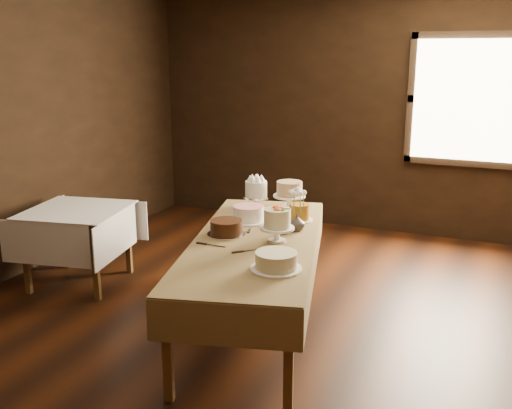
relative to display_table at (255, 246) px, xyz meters
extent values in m
cube|color=black|center=(-0.07, -0.01, -0.68)|extent=(5.00, 6.00, 0.01)
cube|color=black|center=(-0.07, 2.99, 0.72)|extent=(5.00, 0.02, 2.80)
cube|color=#FFEABF|center=(1.23, 2.93, 0.92)|extent=(1.10, 0.05, 1.30)
cube|color=#4F3315|center=(-0.08, -1.15, -0.35)|extent=(0.07, 0.07, 0.66)
cube|color=#4F3315|center=(-0.64, 0.96, -0.35)|extent=(0.07, 0.07, 0.66)
cube|color=#4F3315|center=(0.64, -0.96, -0.35)|extent=(0.07, 0.07, 0.66)
cube|color=#4F3315|center=(0.08, 1.15, -0.35)|extent=(0.07, 0.07, 0.66)
cube|color=#4F3315|center=(0.00, 0.00, 0.02)|extent=(1.42, 2.44, 0.04)
cube|color=olive|center=(0.00, 0.00, 0.05)|extent=(1.49, 2.51, 0.01)
cube|color=#4F3315|center=(-2.13, -0.23, -0.34)|extent=(0.06, 0.06, 0.67)
cube|color=#4F3315|center=(-2.27, 0.44, -0.34)|extent=(0.06, 0.06, 0.67)
cube|color=#4F3315|center=(-1.47, -0.09, -0.34)|extent=(0.06, 0.06, 0.67)
cube|color=#4F3315|center=(-1.61, 0.57, -0.34)|extent=(0.06, 0.06, 0.67)
cube|color=#4F3315|center=(-1.87, 0.17, 0.01)|extent=(0.91, 0.91, 0.04)
cube|color=white|center=(-1.87, 0.17, 0.04)|extent=(1.01, 1.01, 0.01)
cylinder|color=silver|center=(-0.37, 0.88, 0.11)|extent=(0.24, 0.24, 0.12)
cylinder|color=white|center=(-0.37, 0.88, 0.24)|extent=(0.24, 0.24, 0.14)
cylinder|color=white|center=(-0.08, 0.97, 0.12)|extent=(0.30, 0.30, 0.13)
cylinder|color=tan|center=(-0.08, 0.97, 0.25)|extent=(0.25, 0.25, 0.13)
cylinder|color=white|center=(-0.24, 0.42, 0.06)|extent=(0.33, 0.33, 0.01)
cylinder|color=white|center=(-0.24, 0.42, 0.12)|extent=(0.28, 0.28, 0.11)
cylinder|color=white|center=(0.14, 0.61, 0.06)|extent=(0.23, 0.23, 0.01)
cylinder|color=#A66517|center=(0.14, 0.61, 0.13)|extent=(0.19, 0.19, 0.13)
cylinder|color=silver|center=(-0.25, 0.01, 0.06)|extent=(0.31, 0.31, 0.01)
cylinder|color=#34190A|center=(-0.25, 0.01, 0.12)|extent=(0.28, 0.28, 0.11)
cylinder|color=white|center=(0.18, 0.01, 0.12)|extent=(0.26, 0.26, 0.13)
cylinder|color=beige|center=(0.18, 0.01, 0.25)|extent=(0.27, 0.27, 0.14)
cylinder|color=white|center=(0.39, -0.53, 0.06)|extent=(0.34, 0.34, 0.01)
cylinder|color=beige|center=(0.39, -0.53, 0.12)|extent=(0.32, 0.32, 0.11)
cube|color=silver|center=(0.10, -0.25, 0.06)|extent=(0.19, 0.19, 0.01)
cube|color=silver|center=(0.33, -0.29, 0.06)|extent=(0.22, 0.14, 0.01)
cube|color=silver|center=(-0.16, 0.27, 0.06)|extent=(0.10, 0.24, 0.01)
cube|color=silver|center=(0.21, 0.29, 0.06)|extent=(0.13, 0.22, 0.01)
cube|color=silver|center=(-0.19, -0.27, 0.06)|extent=(0.24, 0.03, 0.01)
imported|color=#2D2823|center=(0.22, 0.33, 0.12)|extent=(0.18, 0.18, 0.13)
camera|label=1|loc=(1.71, -3.89, 1.45)|focal=40.96mm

